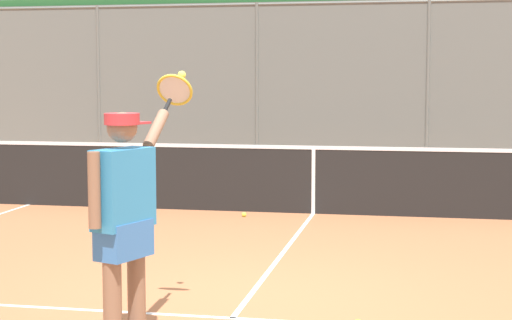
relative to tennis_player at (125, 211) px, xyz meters
The scene contains 5 objects.
ground_plane 1.75m from the tennis_player, 113.71° to the right, with size 60.00×60.00×0.00m, color #B76B42.
fence_backdrop 10.75m from the tennis_player, 93.12° to the right, with size 18.96×1.37×3.49m.
tennis_net 6.08m from the tennis_player, 95.52° to the right, with size 11.18×0.09×1.07m.
tennis_player is the anchor object (origin of this frame).
tennis_ball_near_baseline 5.67m from the tennis_player, 86.72° to the right, with size 0.07×0.07×0.07m, color #D6E042.
Camera 1 is at (-1.41, 6.74, 1.90)m, focal length 57.91 mm.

